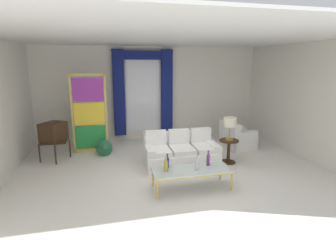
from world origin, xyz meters
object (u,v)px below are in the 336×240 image
(coffee_table, at_px, (192,171))
(bottle_ruby_flask, at_px, (197,164))
(table_lamp_brass, at_px, (230,123))
(vintage_tv, at_px, (53,133))
(stained_glass_divider, at_px, (90,115))
(peacock_figurine, at_px, (104,149))
(round_side_table, at_px, (229,149))
(bottle_crystal_tall, at_px, (166,166))
(bottle_amber_squat, at_px, (167,162))
(couch_white_long, at_px, (180,153))
(bottle_blue_decanter, at_px, (208,159))
(armchair_white, at_px, (236,139))

(coffee_table, bearing_deg, bottle_ruby_flask, -15.53)
(table_lamp_brass, bearing_deg, vintage_tv, 164.30)
(bottle_ruby_flask, distance_m, vintage_tv, 3.87)
(stained_glass_divider, bearing_deg, peacock_figurine, -53.68)
(round_side_table, bearing_deg, coffee_table, -139.64)
(bottle_crystal_tall, relative_size, vintage_tv, 0.23)
(coffee_table, height_order, bottle_crystal_tall, bottle_crystal_tall)
(bottle_amber_squat, relative_size, round_side_table, 0.49)
(couch_white_long, height_order, table_lamp_brass, table_lamp_brass)
(vintage_tv, distance_m, stained_glass_divider, 1.05)
(bottle_blue_decanter, xyz_separation_m, armchair_white, (1.71, 2.06, -0.26))
(bottle_crystal_tall, bearing_deg, stained_glass_divider, 118.85)
(bottle_ruby_flask, relative_size, table_lamp_brass, 0.49)
(couch_white_long, distance_m, bottle_crystal_tall, 1.47)
(bottle_amber_squat, distance_m, armchair_white, 3.23)
(bottle_crystal_tall, distance_m, peacock_figurine, 2.62)
(couch_white_long, xyz_separation_m, bottle_crystal_tall, (-0.65, -1.30, 0.23))
(bottle_ruby_flask, bearing_deg, coffee_table, 164.47)
(couch_white_long, distance_m, vintage_tv, 3.28)
(bottle_blue_decanter, xyz_separation_m, round_side_table, (0.96, 1.02, -0.19))
(armchair_white, xyz_separation_m, table_lamp_brass, (-0.75, -1.04, 0.74))
(bottle_amber_squat, bearing_deg, couch_white_long, 62.19)
(bottle_crystal_tall, relative_size, table_lamp_brass, 0.55)
(couch_white_long, height_order, round_side_table, couch_white_long)
(coffee_table, relative_size, peacock_figurine, 2.60)
(bottle_blue_decanter, bearing_deg, table_lamp_brass, 46.81)
(bottle_amber_squat, distance_m, vintage_tv, 3.30)
(peacock_figurine, height_order, round_side_table, round_side_table)
(round_side_table, bearing_deg, bottle_blue_decanter, -133.19)
(armchair_white, relative_size, stained_glass_divider, 0.42)
(bottle_crystal_tall, bearing_deg, bottle_amber_squat, 69.27)
(bottle_ruby_flask, xyz_separation_m, table_lamp_brass, (1.26, 1.17, 0.51))
(couch_white_long, xyz_separation_m, coffee_table, (-0.13, -1.30, 0.07))
(bottle_blue_decanter, relative_size, bottle_ruby_flask, 1.17)
(bottle_blue_decanter, relative_size, bottle_amber_squat, 1.12)
(coffee_table, distance_m, bottle_crystal_tall, 0.55)
(bottle_crystal_tall, xyz_separation_m, peacock_figurine, (-1.18, 2.31, -0.32))
(coffee_table, height_order, bottle_blue_decanter, bottle_blue_decanter)
(bottle_crystal_tall, relative_size, bottle_ruby_flask, 1.12)
(bottle_blue_decanter, bearing_deg, bottle_ruby_flask, -152.92)
(vintage_tv, bearing_deg, round_side_table, -15.70)
(armchair_white, bearing_deg, table_lamp_brass, -126.00)
(round_side_table, bearing_deg, couch_white_long, 172.75)
(coffee_table, distance_m, bottle_blue_decanter, 0.44)
(bottle_amber_squat, xyz_separation_m, peacock_figurine, (-1.26, 2.11, -0.31))
(coffee_table, relative_size, vintage_tv, 1.16)
(bottle_crystal_tall, height_order, bottle_ruby_flask, bottle_crystal_tall)
(couch_white_long, xyz_separation_m, bottle_amber_squat, (-0.58, -1.10, 0.22))
(armchair_white, bearing_deg, peacock_figurine, 177.97)
(bottle_blue_decanter, distance_m, bottle_amber_squat, 0.84)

